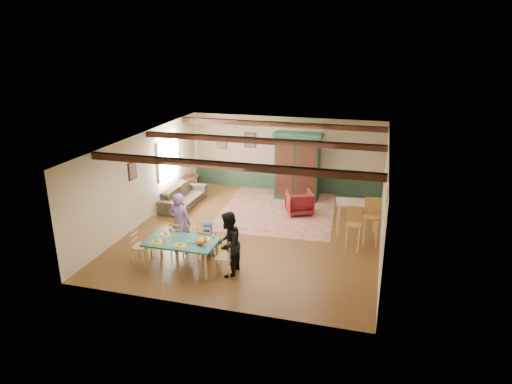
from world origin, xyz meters
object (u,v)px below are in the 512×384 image
(sofa, at_px, (183,196))
(cat, at_px, (200,242))
(dining_chair_far_right, at_px, (207,241))
(dining_chair_end_left, at_px, (141,246))
(person_child, at_px, (208,239))
(dining_chair_end_right, at_px, (225,256))
(armchair, at_px, (299,202))
(dining_chair_far_left, at_px, (179,238))
(person_man, at_px, (180,223))
(counter_table, at_px, (357,219))
(dining_table, at_px, (182,254))
(table_lamp, at_px, (190,168))
(bar_stool_right, at_px, (371,222))
(person_woman, at_px, (228,244))
(end_table, at_px, (191,185))
(bar_stool_left, at_px, (353,230))
(armoire, at_px, (297,167))

(sofa, bearing_deg, cat, -150.42)
(dining_chair_far_right, distance_m, dining_chair_end_left, 1.63)
(person_child, height_order, cat, person_child)
(dining_chair_end_right, xyz_separation_m, armchair, (0.99, 4.34, -0.08))
(dining_chair_far_left, xyz_separation_m, person_man, (-0.00, 0.08, 0.37))
(dining_chair_far_right, relative_size, counter_table, 0.76)
(dining_table, xyz_separation_m, table_lamp, (-2.04, 5.28, 0.57))
(sofa, relative_size, bar_stool_right, 1.73)
(dining_table, bearing_deg, dining_chair_far_left, 119.18)
(dining_chair_far_right, bearing_deg, sofa, -57.34)
(dining_chair_end_left, height_order, counter_table, counter_table)
(dining_chair_far_right, bearing_deg, person_child, -90.00)
(armchair, relative_size, bar_stool_right, 0.64)
(person_man, relative_size, armchair, 2.02)
(dining_table, bearing_deg, dining_chair_end_right, 0.12)
(dining_chair_far_right, distance_m, person_woman, 1.11)
(end_table, height_order, bar_stool_right, bar_stool_right)
(person_woman, xyz_separation_m, armchair, (0.90, 4.34, -0.42))
(dining_chair_end_left, relative_size, table_lamp, 1.56)
(dining_chair_end_left, xyz_separation_m, bar_stool_left, (5.02, 2.09, 0.14))
(cat, distance_m, bar_stool_left, 4.04)
(person_man, relative_size, bar_stool_left, 1.39)
(person_woman, xyz_separation_m, table_lamp, (-3.23, 5.28, 0.14))
(sofa, bearing_deg, counter_table, -98.67)
(cat, height_order, end_table, cat)
(dining_table, relative_size, armchair, 2.11)
(table_lamp, relative_size, bar_stool_right, 0.46)
(person_child, xyz_separation_m, sofa, (-2.16, 3.28, -0.16))
(dining_chair_far_right, bearing_deg, dining_chair_far_left, -0.00)
(counter_table, bearing_deg, bar_stool_right, -51.45)
(person_woman, distance_m, armchair, 4.45)
(cat, bearing_deg, bar_stool_left, 32.58)
(cat, bearing_deg, bar_stool_right, 35.24)
(dining_chair_end_left, xyz_separation_m, table_lamp, (-0.95, 5.28, 0.47))
(bar_stool_right, bearing_deg, person_woman, -140.93)
(dining_chair_far_left, relative_size, table_lamp, 1.56)
(dining_chair_far_right, distance_m, bar_stool_right, 4.43)
(bar_stool_right, bearing_deg, dining_table, -149.50)
(dining_chair_far_left, height_order, armoire, armoire)
(person_man, relative_size, end_table, 2.59)
(person_woman, xyz_separation_m, sofa, (-2.98, 4.04, -0.47))
(person_man, relative_size, person_child, 1.72)
(cat, bearing_deg, person_child, 99.46)
(armchair, bearing_deg, dining_table, 40.31)
(dining_chair_far_right, height_order, end_table, dining_chair_far_right)
(dining_chair_far_right, xyz_separation_m, dining_chair_end_right, (0.72, -0.68, 0.00))
(end_table, height_order, counter_table, counter_table)
(person_woman, relative_size, bar_stool_right, 1.24)
(armoire, bearing_deg, dining_table, -105.37)
(dining_chair_end_left, xyz_separation_m, counter_table, (5.05, 3.13, 0.04))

